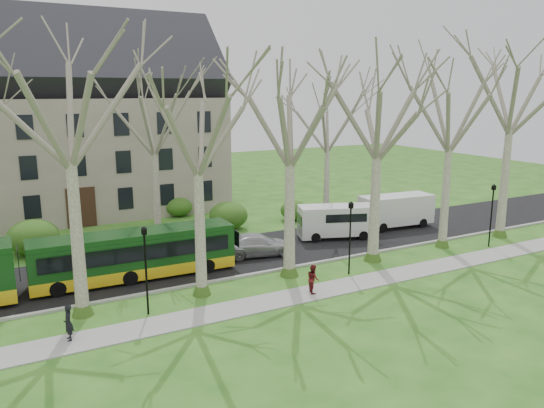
{
  "coord_description": "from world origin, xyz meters",
  "views": [
    {
      "loc": [
        -12.14,
        -24.99,
        10.63
      ],
      "look_at": [
        3.0,
        3.0,
        3.8
      ],
      "focal_mm": 35.0,
      "sensor_mm": 36.0,
      "label": 1
    }
  ],
  "objects_px": {
    "van_a": "(336,222)",
    "pedestrian_b": "(313,279)",
    "van_b": "(396,211)",
    "bus_follow": "(135,254)",
    "sedan": "(257,245)",
    "pedestrian_a": "(68,323)"
  },
  "relations": [
    {
      "from": "van_a",
      "to": "pedestrian_b",
      "type": "height_order",
      "value": "van_a"
    },
    {
      "from": "van_b",
      "to": "pedestrian_b",
      "type": "xyz_separation_m",
      "value": [
        -13.26,
        -8.59,
        -0.5
      ]
    },
    {
      "from": "van_a",
      "to": "van_b",
      "type": "xyz_separation_m",
      "value": [
        5.95,
        0.35,
        0.08
      ]
    },
    {
      "from": "bus_follow",
      "to": "sedan",
      "type": "xyz_separation_m",
      "value": [
        8.06,
        0.45,
        -0.7
      ]
    },
    {
      "from": "van_a",
      "to": "pedestrian_a",
      "type": "relative_size",
      "value": 3.44
    },
    {
      "from": "bus_follow",
      "to": "sedan",
      "type": "height_order",
      "value": "bus_follow"
    },
    {
      "from": "bus_follow",
      "to": "pedestrian_a",
      "type": "height_order",
      "value": "bus_follow"
    },
    {
      "from": "bus_follow",
      "to": "van_a",
      "type": "relative_size",
      "value": 2.07
    },
    {
      "from": "bus_follow",
      "to": "sedan",
      "type": "relative_size",
      "value": 2.29
    },
    {
      "from": "van_b",
      "to": "pedestrian_b",
      "type": "relative_size",
      "value": 3.78
    },
    {
      "from": "van_b",
      "to": "pedestrian_b",
      "type": "height_order",
      "value": "van_b"
    },
    {
      "from": "bus_follow",
      "to": "pedestrian_b",
      "type": "bearing_deg",
      "value": -39.61
    },
    {
      "from": "bus_follow",
      "to": "pedestrian_b",
      "type": "relative_size",
      "value": 7.35
    },
    {
      "from": "sedan",
      "to": "pedestrian_a",
      "type": "height_order",
      "value": "pedestrian_a"
    },
    {
      "from": "van_b",
      "to": "pedestrian_a",
      "type": "relative_size",
      "value": 3.66
    },
    {
      "from": "sedan",
      "to": "van_b",
      "type": "bearing_deg",
      "value": -72.08
    },
    {
      "from": "van_a",
      "to": "pedestrian_a",
      "type": "distance_m",
      "value": 21.11
    },
    {
      "from": "bus_follow",
      "to": "sedan",
      "type": "bearing_deg",
      "value": 4.76
    },
    {
      "from": "pedestrian_a",
      "to": "pedestrian_b",
      "type": "height_order",
      "value": "pedestrian_a"
    },
    {
      "from": "bus_follow",
      "to": "van_a",
      "type": "bearing_deg",
      "value": 7.14
    },
    {
      "from": "bus_follow",
      "to": "van_a",
      "type": "height_order",
      "value": "bus_follow"
    },
    {
      "from": "sedan",
      "to": "pedestrian_a",
      "type": "distance_m",
      "value": 14.34
    }
  ]
}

